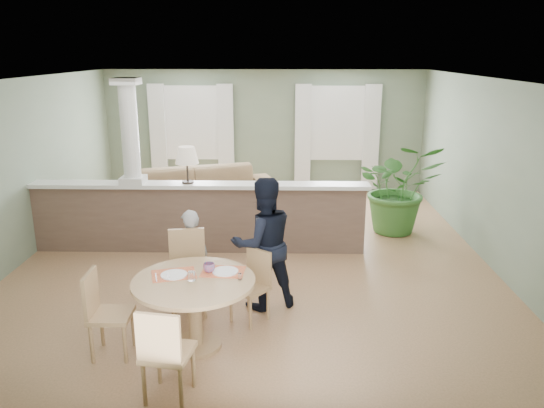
{
  "coord_description": "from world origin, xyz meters",
  "views": [
    {
      "loc": [
        0.43,
        -7.74,
        3.07
      ],
      "look_at": [
        0.28,
        -1.0,
        1.13
      ],
      "focal_mm": 35.0,
      "sensor_mm": 36.0,
      "label": 1
    }
  ],
  "objects_px": {
    "dining_table": "(195,293)",
    "man_person": "(263,243)",
    "chair_far_boy": "(188,267)",
    "child_person": "(191,256)",
    "houseplant": "(399,187)",
    "chair_side": "(104,310)",
    "sofa": "(197,194)",
    "chair_far_man": "(253,282)",
    "chair_near": "(165,351)"
  },
  "relations": [
    {
      "from": "dining_table",
      "to": "man_person",
      "type": "xyz_separation_m",
      "value": [
        0.69,
        0.97,
        0.2
      ]
    },
    {
      "from": "sofa",
      "to": "chair_far_boy",
      "type": "bearing_deg",
      "value": -100.91
    },
    {
      "from": "chair_far_boy",
      "to": "child_person",
      "type": "distance_m",
      "value": 0.26
    },
    {
      "from": "houseplant",
      "to": "chair_far_boy",
      "type": "height_order",
      "value": "houseplant"
    },
    {
      "from": "houseplant",
      "to": "dining_table",
      "type": "distance_m",
      "value": 4.86
    },
    {
      "from": "child_person",
      "to": "chair_side",
      "type": "bearing_deg",
      "value": 47.91
    },
    {
      "from": "sofa",
      "to": "houseplant",
      "type": "xyz_separation_m",
      "value": [
        3.66,
        -0.77,
        0.35
      ]
    },
    {
      "from": "sofa",
      "to": "dining_table",
      "type": "xyz_separation_m",
      "value": [
        0.73,
        -4.64,
        0.17
      ]
    },
    {
      "from": "dining_table",
      "to": "man_person",
      "type": "relative_size",
      "value": 0.78
    },
    {
      "from": "dining_table",
      "to": "man_person",
      "type": "bearing_deg",
      "value": 54.71
    },
    {
      "from": "houseplant",
      "to": "chair_far_boy",
      "type": "relative_size",
      "value": 1.59
    },
    {
      "from": "sofa",
      "to": "chair_side",
      "type": "distance_m",
      "value": 4.82
    },
    {
      "from": "chair_near",
      "to": "child_person",
      "type": "bearing_deg",
      "value": -77.67
    },
    {
      "from": "chair_far_boy",
      "to": "chair_side",
      "type": "relative_size",
      "value": 1.09
    },
    {
      "from": "chair_far_boy",
      "to": "houseplant",
      "type": "bearing_deg",
      "value": 33.87
    },
    {
      "from": "chair_far_boy",
      "to": "chair_side",
      "type": "bearing_deg",
      "value": -134.19
    },
    {
      "from": "child_person",
      "to": "chair_far_boy",
      "type": "bearing_deg",
      "value": 76.74
    },
    {
      "from": "houseplant",
      "to": "chair_side",
      "type": "distance_m",
      "value": 5.59
    },
    {
      "from": "houseplant",
      "to": "chair_side",
      "type": "relative_size",
      "value": 1.73
    },
    {
      "from": "chair_near",
      "to": "man_person",
      "type": "xyz_separation_m",
      "value": [
        0.81,
        1.92,
        0.31
      ]
    },
    {
      "from": "sofa",
      "to": "chair_far_boy",
      "type": "height_order",
      "value": "chair_far_boy"
    },
    {
      "from": "sofa",
      "to": "dining_table",
      "type": "bearing_deg",
      "value": -99.54
    },
    {
      "from": "chair_far_man",
      "to": "chair_side",
      "type": "bearing_deg",
      "value": -112.69
    },
    {
      "from": "houseplant",
      "to": "child_person",
      "type": "relative_size",
      "value": 1.33
    },
    {
      "from": "chair_far_man",
      "to": "chair_side",
      "type": "relative_size",
      "value": 0.91
    },
    {
      "from": "chair_near",
      "to": "man_person",
      "type": "bearing_deg",
      "value": -103.52
    },
    {
      "from": "chair_far_boy",
      "to": "man_person",
      "type": "bearing_deg",
      "value": -1.78
    },
    {
      "from": "sofa",
      "to": "child_person",
      "type": "height_order",
      "value": "child_person"
    },
    {
      "from": "houseplant",
      "to": "chair_near",
      "type": "bearing_deg",
      "value": -122.34
    },
    {
      "from": "chair_far_man",
      "to": "child_person",
      "type": "bearing_deg",
      "value": -171.2
    },
    {
      "from": "houseplant",
      "to": "chair_near",
      "type": "distance_m",
      "value": 5.71
    },
    {
      "from": "chair_near",
      "to": "houseplant",
      "type": "bearing_deg",
      "value": -113.06
    },
    {
      "from": "sofa",
      "to": "child_person",
      "type": "bearing_deg",
      "value": -100.4
    },
    {
      "from": "chair_far_man",
      "to": "chair_near",
      "type": "xyz_separation_m",
      "value": [
        -0.7,
        -1.58,
        0.05
      ]
    },
    {
      "from": "chair_far_man",
      "to": "chair_near",
      "type": "bearing_deg",
      "value": -74.94
    },
    {
      "from": "chair_near",
      "to": "chair_side",
      "type": "distance_m",
      "value": 1.11
    },
    {
      "from": "houseplant",
      "to": "dining_table",
      "type": "bearing_deg",
      "value": -127.14
    },
    {
      "from": "child_person",
      "to": "houseplant",
      "type": "bearing_deg",
      "value": -152.46
    },
    {
      "from": "dining_table",
      "to": "chair_far_man",
      "type": "distance_m",
      "value": 0.87
    },
    {
      "from": "sofa",
      "to": "chair_far_man",
      "type": "height_order",
      "value": "sofa"
    },
    {
      "from": "chair_side",
      "to": "child_person",
      "type": "xyz_separation_m",
      "value": [
        0.69,
        1.28,
        0.09
      ]
    },
    {
      "from": "dining_table",
      "to": "chair_side",
      "type": "relative_size",
      "value": 1.4
    },
    {
      "from": "chair_side",
      "to": "dining_table",
      "type": "bearing_deg",
      "value": -80.51
    },
    {
      "from": "sofa",
      "to": "houseplant",
      "type": "bearing_deg",
      "value": -30.29
    },
    {
      "from": "chair_far_boy",
      "to": "chair_near",
      "type": "xyz_separation_m",
      "value": [
        0.11,
        -1.79,
        -0.04
      ]
    },
    {
      "from": "houseplant",
      "to": "child_person",
      "type": "xyz_separation_m",
      "value": [
        -3.16,
        -2.77,
        -0.2
      ]
    },
    {
      "from": "chair_far_boy",
      "to": "sofa",
      "type": "bearing_deg",
      "value": 87.61
    },
    {
      "from": "chair_far_man",
      "to": "child_person",
      "type": "relative_size",
      "value": 0.7
    },
    {
      "from": "man_person",
      "to": "chair_far_boy",
      "type": "bearing_deg",
      "value": -12.69
    },
    {
      "from": "sofa",
      "to": "child_person",
      "type": "relative_size",
      "value": 2.58
    }
  ]
}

